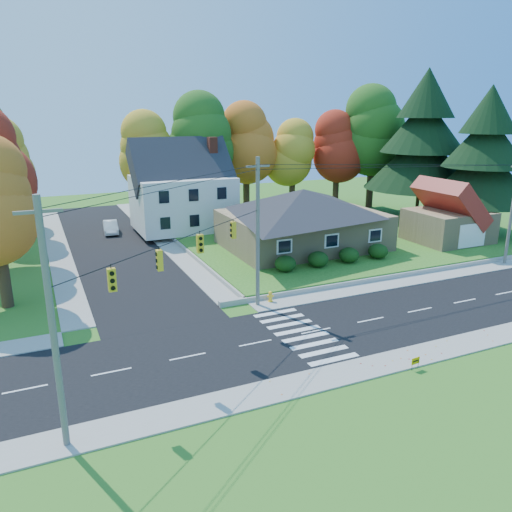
{
  "coord_description": "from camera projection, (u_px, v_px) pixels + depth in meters",
  "views": [
    {
      "loc": [
        -14.59,
        -23.63,
        12.7
      ],
      "look_at": [
        -0.36,
        8.0,
        2.64
      ],
      "focal_mm": 35.0,
      "sensor_mm": 36.0,
      "label": 1
    }
  ],
  "objects": [
    {
      "name": "road_main",
      "position": [
        316.0,
        331.0,
        29.98
      ],
      "size": [
        90.0,
        8.0,
        0.02
      ],
      "primitive_type": "cube",
      "color": "black",
      "rests_on": "ground"
    },
    {
      "name": "sidewalk_north",
      "position": [
        279.0,
        303.0,
        34.35
      ],
      "size": [
        90.0,
        2.0,
        0.08
      ],
      "primitive_type": "cube",
      "color": "#9C9A90",
      "rests_on": "ground"
    },
    {
      "name": "conifer_east_b",
      "position": [
        485.0,
        157.0,
        50.97
      ],
      "size": [
        11.2,
        11.2,
        14.84
      ],
      "color": "#3F2A19",
      "rests_on": "lawn"
    },
    {
      "name": "yard_sign",
      "position": [
        416.0,
        361.0,
        25.39
      ],
      "size": [
        0.54,
        0.09,
        0.67
      ],
      "color": "black",
      "rests_on": "ground"
    },
    {
      "name": "conifer_east_a",
      "position": [
        423.0,
        142.0,
        57.27
      ],
      "size": [
        12.8,
        12.8,
        16.96
      ],
      "color": "#3F2A19",
      "rests_on": "lawn"
    },
    {
      "name": "ground",
      "position": [
        316.0,
        331.0,
        29.98
      ],
      "size": [
        120.0,
        120.0,
        0.0
      ],
      "primitive_type": "plane",
      "color": "#3D7923"
    },
    {
      "name": "tree_lot_5",
      "position": [
        373.0,
        131.0,
        63.64
      ],
      "size": [
        8.4,
        8.4,
        15.64
      ],
      "color": "#3F2A19",
      "rests_on": "lawn"
    },
    {
      "name": "tree_lot_3",
      "position": [
        293.0,
        153.0,
        63.06
      ],
      "size": [
        6.16,
        6.16,
        11.47
      ],
      "color": "#3F2A19",
      "rests_on": "lawn"
    },
    {
      "name": "lawn",
      "position": [
        320.0,
        232.0,
        53.43
      ],
      "size": [
        30.0,
        30.0,
        0.5
      ],
      "primitive_type": "cube",
      "color": "#3D7923",
      "rests_on": "ground"
    },
    {
      "name": "tree_west_2",
      "position": [
        3.0,
        163.0,
        49.13
      ],
      "size": [
        6.72,
        6.72,
        12.51
      ],
      "color": "#3F2A19",
      "rests_on": "ground"
    },
    {
      "name": "hedge_row",
      "position": [
        334.0,
        257.0,
        41.2
      ],
      "size": [
        10.7,
        1.7,
        1.27
      ],
      "color": "#163A10",
      "rests_on": "lawn"
    },
    {
      "name": "fire_hydrant",
      "position": [
        270.0,
        297.0,
        34.41
      ],
      "size": [
        0.47,
        0.36,
        0.81
      ],
      "color": "yellow",
      "rests_on": "ground"
    },
    {
      "name": "garage",
      "position": [
        449.0,
        217.0,
        48.36
      ],
      "size": [
        7.3,
        6.3,
        4.6
      ],
      "color": "tan",
      "rests_on": "lawn"
    },
    {
      "name": "sidewalk_south",
      "position": [
        366.0,
        368.0,
        25.59
      ],
      "size": [
        90.0,
        2.0,
        0.08
      ],
      "primitive_type": "cube",
      "color": "#9C9A90",
      "rests_on": "ground"
    },
    {
      "name": "ranch_house",
      "position": [
        303.0,
        217.0,
        46.24
      ],
      "size": [
        14.6,
        10.6,
        5.4
      ],
      "color": "tan",
      "rests_on": "lawn"
    },
    {
      "name": "colonial_house",
      "position": [
        183.0,
        191.0,
        53.24
      ],
      "size": [
        10.4,
        8.4,
        9.6
      ],
      "color": "silver",
      "rests_on": "lawn"
    },
    {
      "name": "tree_lot_0",
      "position": [
        149.0,
        152.0,
        56.66
      ],
      "size": [
        6.72,
        6.72,
        12.51
      ],
      "color": "#3F2A19",
      "rests_on": "lawn"
    },
    {
      "name": "white_car",
      "position": [
        111.0,
        227.0,
        53.9
      ],
      "size": [
        1.77,
        4.18,
        1.34
      ],
      "primitive_type": "imported",
      "rotation": [
        0.0,
        0.0,
        -0.09
      ],
      "color": "white",
      "rests_on": "road_cross"
    },
    {
      "name": "tree_lot_1",
      "position": [
        202.0,
        139.0,
        57.78
      ],
      "size": [
        7.84,
        7.84,
        14.6
      ],
      "color": "#3F2A19",
      "rests_on": "lawn"
    },
    {
      "name": "traffic_infrastructure",
      "position": [
        305.0,
        244.0,
        29.67
      ],
      "size": [
        38.1,
        10.66,
        10.0
      ],
      "color": "#666059",
      "rests_on": "ground"
    },
    {
      "name": "tree_lot_2",
      "position": [
        246.0,
        143.0,
        61.21
      ],
      "size": [
        7.28,
        7.28,
        13.56
      ],
      "color": "#3F2A19",
      "rests_on": "lawn"
    },
    {
      "name": "tree_lot_4",
      "position": [
        338.0,
        147.0,
        64.36
      ],
      "size": [
        6.72,
        6.72,
        12.51
      ],
      "color": "#3F2A19",
      "rests_on": "lawn"
    },
    {
      "name": "road_cross",
      "position": [
        112.0,
        244.0,
        49.6
      ],
      "size": [
        8.0,
        44.0,
        0.02
      ],
      "primitive_type": "cube",
      "color": "black",
      "rests_on": "ground"
    }
  ]
}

